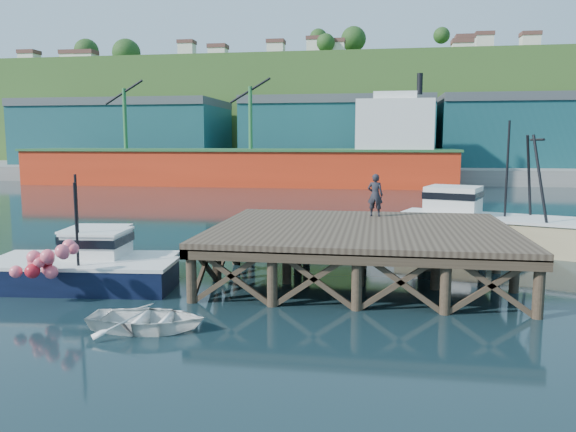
% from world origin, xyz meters
% --- Properties ---
extents(ground, '(300.00, 300.00, 0.00)m').
position_xyz_m(ground, '(0.00, 0.00, 0.00)').
color(ground, black).
rests_on(ground, ground).
extents(wharf, '(12.00, 10.00, 2.62)m').
position_xyz_m(wharf, '(5.50, -0.19, 1.94)').
color(wharf, brown).
rests_on(wharf, ground).
extents(far_quay, '(160.00, 40.00, 2.00)m').
position_xyz_m(far_quay, '(0.00, 70.00, 1.00)').
color(far_quay, gray).
rests_on(far_quay, ground).
extents(warehouse_left, '(32.00, 16.00, 9.00)m').
position_xyz_m(warehouse_left, '(-35.00, 65.00, 6.50)').
color(warehouse_left, '#194C53').
rests_on(warehouse_left, far_quay).
extents(warehouse_mid, '(28.00, 16.00, 9.00)m').
position_xyz_m(warehouse_mid, '(0.00, 65.00, 6.50)').
color(warehouse_mid, '#194C53').
rests_on(warehouse_mid, far_quay).
extents(warehouse_right, '(30.00, 16.00, 9.00)m').
position_xyz_m(warehouse_right, '(30.00, 65.00, 6.50)').
color(warehouse_right, '#194C53').
rests_on(warehouse_right, far_quay).
extents(cargo_ship, '(55.50, 10.00, 13.75)m').
position_xyz_m(cargo_ship, '(-8.46, 48.00, 3.31)').
color(cargo_ship, red).
rests_on(cargo_ship, ground).
extents(hillside, '(220.00, 50.00, 22.00)m').
position_xyz_m(hillside, '(0.00, 100.00, 11.00)').
color(hillside, '#2D511E').
rests_on(hillside, ground).
extents(boat_navy, '(6.76, 3.84, 4.11)m').
position_xyz_m(boat_navy, '(-4.67, -3.44, 0.83)').
color(boat_navy, black).
rests_on(boat_navy, ground).
extents(boat_black, '(7.31, 6.08, 4.34)m').
position_xyz_m(boat_black, '(-5.32, -2.28, 0.80)').
color(boat_black, black).
rests_on(boat_black, ground).
extents(trawler, '(10.52, 6.67, 6.63)m').
position_xyz_m(trawler, '(12.03, 7.36, 1.37)').
color(trawler, tan).
rests_on(trawler, ground).
extents(dinghy, '(3.59, 2.66, 0.72)m').
position_xyz_m(dinghy, '(-0.56, -7.71, 0.36)').
color(dinghy, white).
rests_on(dinghy, ground).
extents(dockworker, '(0.78, 0.57, 1.97)m').
position_xyz_m(dockworker, '(6.03, 3.21, 3.11)').
color(dockworker, black).
rests_on(dockworker, wharf).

